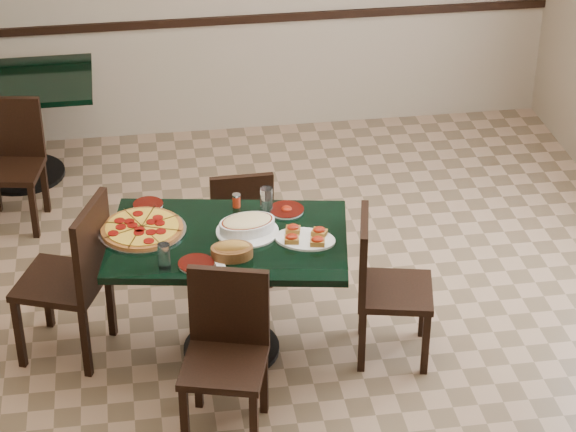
{
  "coord_description": "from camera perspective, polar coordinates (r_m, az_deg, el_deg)",
  "views": [
    {
      "loc": [
        -0.73,
        -5.17,
        3.88
      ],
      "look_at": [
        0.07,
        0.0,
        0.8
      ],
      "focal_mm": 70.0,
      "sensor_mm": 36.0,
      "label": 1
    }
  ],
  "objects": [
    {
      "name": "floor",
      "position": [
        6.5,
        -0.6,
        -6.12
      ],
      "size": [
        5.5,
        5.5,
        0.0
      ],
      "primitive_type": "plane",
      "color": "#8F6E52",
      "rests_on": "ground"
    },
    {
      "name": "pepperoni_pizza",
      "position": [
        6.07,
        -7.42,
        -0.64
      ],
      "size": [
        0.48,
        0.48,
        0.04
      ],
      "rotation": [
        0.0,
        0.0,
        -0.36
      ],
      "color": "#BBBBC3",
      "rests_on": "main_table"
    },
    {
      "name": "room_shell",
      "position": [
        7.61,
        5.21,
        9.52
      ],
      "size": [
        5.5,
        5.5,
        5.5
      ],
      "color": "silver",
      "rests_on": "floor"
    },
    {
      "name": "chair_right",
      "position": [
        6.13,
        4.76,
        -3.28
      ],
      "size": [
        0.48,
        0.48,
        0.87
      ],
      "rotation": [
        0.0,
        0.0,
        1.35
      ],
      "color": "black",
      "rests_on": "floor"
    },
    {
      "name": "water_glass_b",
      "position": [
        5.72,
        -6.31,
        -2.03
      ],
      "size": [
        0.06,
        0.06,
        0.14
      ],
      "primitive_type": "cylinder",
      "color": "silver",
      "rests_on": "main_table"
    },
    {
      "name": "chair_far",
      "position": [
        6.74,
        -2.42,
        -0.25
      ],
      "size": [
        0.38,
        0.38,
        0.79
      ],
      "rotation": [
        0.0,
        0.0,
        3.16
      ],
      "color": "black",
      "rests_on": "floor"
    },
    {
      "name": "chair_near",
      "position": [
        5.64,
        -3.15,
        -6.56
      ],
      "size": [
        0.5,
        0.5,
        0.87
      ],
      "rotation": [
        0.0,
        0.0,
        -0.28
      ],
      "color": "black",
      "rests_on": "floor"
    },
    {
      "name": "back_chair_near",
      "position": [
        7.62,
        -13.84,
        2.98
      ],
      "size": [
        0.46,
        0.46,
        0.85
      ],
      "rotation": [
        0.0,
        0.0,
        -0.18
      ],
      "color": "black",
      "rests_on": "floor"
    },
    {
      "name": "bread_basket",
      "position": [
        5.79,
        -2.87,
        -1.76
      ],
      "size": [
        0.22,
        0.16,
        0.09
      ],
      "rotation": [
        0.0,
        0.0,
        -0.03
      ],
      "color": "brown",
      "rests_on": "main_table"
    },
    {
      "name": "pepper_shaker",
      "position": [
        6.24,
        -2.64,
        0.8
      ],
      "size": [
        0.05,
        0.05,
        0.08
      ],
      "color": "#B02C12",
      "rests_on": "main_table"
    },
    {
      "name": "side_plate_far_l",
      "position": [
        6.31,
        -7.12,
        0.58
      ],
      "size": [
        0.17,
        0.17,
        0.02
      ],
      "rotation": [
        0.0,
        0.0,
        -0.1
      ],
      "color": "silver",
      "rests_on": "main_table"
    },
    {
      "name": "bruschetta_platter",
      "position": [
        5.93,
        0.87,
        -1.06
      ],
      "size": [
        0.39,
        0.33,
        0.05
      ],
      "rotation": [
        0.0,
        0.0,
        -0.38
      ],
      "color": "silver",
      "rests_on": "main_table"
    },
    {
      "name": "main_table",
      "position": [
        6.08,
        -3.02,
        -2.55
      ],
      "size": [
        1.39,
        1.02,
        0.75
      ],
      "rotation": [
        0.0,
        0.0,
        -0.17
      ],
      "color": "black",
      "rests_on": "floor"
    },
    {
      "name": "side_plate_near",
      "position": [
        5.76,
        -4.69,
        -2.44
      ],
      "size": [
        0.19,
        0.19,
        0.02
      ],
      "rotation": [
        0.0,
        0.0,
        0.15
      ],
      "color": "silver",
      "rests_on": "main_table"
    },
    {
      "name": "back_table",
      "position": [
        8.14,
        -13.78,
        5.25
      ],
      "size": [
        1.14,
        0.83,
        0.75
      ],
      "rotation": [
        0.0,
        0.0,
        0.01
      ],
      "color": "black",
      "rests_on": "floor"
    },
    {
      "name": "water_glass_a",
      "position": [
        6.16,
        -1.1,
        0.8
      ],
      "size": [
        0.07,
        0.07,
        0.15
      ],
      "primitive_type": "cylinder",
      "color": "silver",
      "rests_on": "main_table"
    },
    {
      "name": "lasagna_casserole",
      "position": [
        6.0,
        -2.09,
        -0.46
      ],
      "size": [
        0.34,
        0.34,
        0.09
      ],
      "rotation": [
        0.0,
        0.0,
        0.19
      ],
      "color": "silver",
      "rests_on": "main_table"
    },
    {
      "name": "chair_left",
      "position": [
        6.19,
        -10.74,
        -2.8
      ],
      "size": [
        0.58,
        0.58,
        0.96
      ],
      "rotation": [
        0.0,
        0.0,
        -1.94
      ],
      "color": "black",
      "rests_on": "floor"
    },
    {
      "name": "napkin_setting",
      "position": [
        5.74,
        -3.93,
        -2.57
      ],
      "size": [
        0.17,
        0.17,
        0.01
      ],
      "rotation": [
        0.0,
        0.0,
        0.15
      ],
      "color": "white",
      "rests_on": "main_table"
    },
    {
      "name": "side_plate_far_r",
      "position": [
        6.21,
        -0.08,
        0.32
      ],
      "size": [
        0.19,
        0.19,
        0.03
      ],
      "rotation": [
        0.0,
        0.0,
        0.0
      ],
      "color": "silver",
      "rests_on": "main_table"
    }
  ]
}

